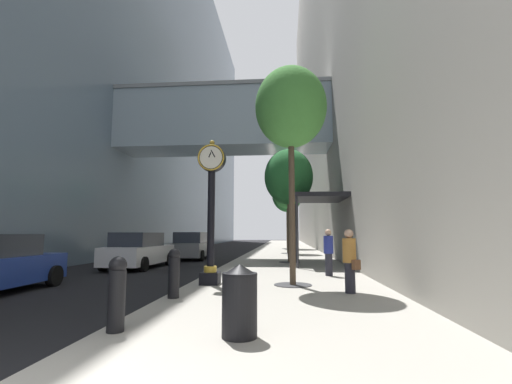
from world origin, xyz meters
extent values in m
plane|color=black|center=(0.00, 27.00, 0.00)|extent=(110.00, 110.00, 0.00)
cube|color=#9E998E|center=(2.88, 30.00, 0.07)|extent=(5.77, 80.00, 0.14)
cube|color=slate|center=(-12.32, 30.00, 18.73)|extent=(9.00, 80.00, 37.47)
cube|color=#93A8B7|center=(-1.03, 19.31, 8.85)|extent=(14.19, 3.20, 3.76)
cube|color=gray|center=(-1.03, 19.31, 10.85)|extent=(14.19, 3.40, 0.24)
cube|color=gray|center=(10.27, 30.00, 21.22)|extent=(9.00, 80.00, 42.44)
cube|color=black|center=(0.69, 7.76, 0.32)|extent=(0.55, 0.55, 0.35)
cylinder|color=gold|center=(0.69, 7.76, 0.58)|extent=(0.39, 0.38, 0.18)
cylinder|color=black|center=(0.69, 7.76, 2.09)|extent=(0.22, 0.22, 2.85)
cylinder|color=black|center=(0.69, 7.76, 3.94)|extent=(0.84, 0.28, 0.84)
torus|color=gold|center=(0.69, 7.60, 3.94)|extent=(0.82, 0.05, 0.82)
cylinder|color=silver|center=(0.69, 7.61, 3.94)|extent=(0.69, 0.01, 0.69)
cylinder|color=silver|center=(0.69, 7.91, 3.94)|extent=(0.69, 0.01, 0.69)
sphere|color=gold|center=(0.69, 7.76, 4.43)|extent=(0.16, 0.16, 0.16)
cube|color=black|center=(0.65, 7.60, 4.02)|extent=(0.09, 0.01, 0.17)
cube|color=black|center=(0.75, 7.60, 4.05)|extent=(0.15, 0.01, 0.24)
cylinder|color=black|center=(0.30, 2.68, 0.61)|extent=(0.26, 0.26, 0.93)
sphere|color=black|center=(0.30, 2.68, 1.14)|extent=(0.28, 0.28, 0.28)
cylinder|color=black|center=(0.30, 5.51, 0.61)|extent=(0.26, 0.26, 0.93)
sphere|color=black|center=(0.30, 5.51, 1.14)|extent=(0.28, 0.28, 0.28)
cylinder|color=#333335|center=(3.13, 7.77, 0.15)|extent=(1.10, 1.10, 0.02)
cylinder|color=#4C3D2D|center=(3.13, 7.77, 2.41)|extent=(0.18, 0.18, 4.55)
ellipsoid|color=#428438|center=(3.13, 7.77, 5.51)|extent=(2.19, 2.19, 2.52)
cylinder|color=#333335|center=(3.13, 15.83, 0.15)|extent=(1.10, 1.10, 0.02)
cylinder|color=#4C3D2D|center=(3.13, 15.83, 1.90)|extent=(0.18, 0.18, 3.52)
ellipsoid|color=#23602D|center=(3.13, 15.83, 4.63)|extent=(2.58, 2.58, 2.97)
cylinder|color=#333335|center=(3.13, 23.90, 0.15)|extent=(1.10, 1.10, 0.02)
cylinder|color=#4C3D2D|center=(3.13, 23.90, 2.05)|extent=(0.18, 0.18, 3.82)
ellipsoid|color=#2D7033|center=(3.13, 23.90, 4.86)|extent=(2.41, 2.41, 2.77)
cylinder|color=#333335|center=(3.13, 31.96, 0.15)|extent=(1.10, 1.10, 0.02)
cylinder|color=brown|center=(3.13, 31.96, 2.22)|extent=(0.18, 0.18, 4.17)
ellipsoid|color=#23602D|center=(3.13, 31.96, 5.42)|extent=(2.98, 2.98, 3.42)
cylinder|color=black|center=(2.24, 2.56, 0.60)|extent=(0.52, 0.52, 0.92)
cone|color=black|center=(2.24, 2.56, 1.11)|extent=(0.53, 0.53, 0.16)
cylinder|color=#23232D|center=(4.55, 6.52, 0.52)|extent=(0.36, 0.36, 0.76)
cylinder|color=#B77A33|center=(4.55, 6.52, 1.21)|extent=(0.47, 0.47, 0.61)
sphere|color=tan|center=(4.55, 6.52, 1.63)|extent=(0.23, 0.23, 0.23)
cube|color=brown|center=(4.68, 6.35, 0.86)|extent=(0.23, 0.21, 0.24)
cylinder|color=#23232D|center=(4.46, 10.15, 0.53)|extent=(0.33, 0.33, 0.78)
cylinder|color=navy|center=(4.46, 10.15, 1.23)|extent=(0.43, 0.43, 0.63)
sphere|color=tan|center=(4.46, 10.15, 1.67)|extent=(0.24, 0.24, 0.24)
cube|color=black|center=(4.57, 14.40, 3.34)|extent=(2.40, 3.60, 0.20)
cylinder|color=#333338|center=(3.45, 12.80, 1.74)|extent=(0.10, 0.10, 3.20)
cylinder|color=#333338|center=(3.45, 16.00, 1.74)|extent=(0.10, 0.10, 3.20)
cube|color=slate|center=(-2.98, 19.33, 0.63)|extent=(1.97, 4.40, 0.83)
cube|color=#282D38|center=(-2.97, 19.12, 1.36)|extent=(1.71, 2.47, 0.68)
cylinder|color=black|center=(-3.95, 20.80, 0.32)|extent=(0.23, 0.64, 0.64)
cylinder|color=black|center=(-2.06, 20.83, 0.32)|extent=(0.23, 0.64, 0.64)
cylinder|color=black|center=(-3.90, 17.83, 0.32)|extent=(0.23, 0.64, 0.64)
cylinder|color=black|center=(-2.00, 17.87, 0.32)|extent=(0.23, 0.64, 0.64)
cylinder|color=black|center=(-6.02, 7.83, 0.32)|extent=(0.24, 0.65, 0.64)
cylinder|color=black|center=(-4.28, 7.89, 0.32)|extent=(0.24, 0.65, 0.64)
cube|color=#B7BABF|center=(-4.96, 26.22, 0.60)|extent=(1.91, 4.31, 0.77)
cube|color=#282D38|center=(-4.95, 26.01, 1.28)|extent=(1.62, 2.43, 0.63)
cylinder|color=black|center=(-5.89, 27.62, 0.32)|extent=(0.25, 0.65, 0.64)
cylinder|color=black|center=(-4.15, 27.69, 0.32)|extent=(0.25, 0.65, 0.64)
cylinder|color=black|center=(-5.77, 24.74, 0.32)|extent=(0.25, 0.65, 0.64)
cylinder|color=black|center=(-4.04, 24.81, 0.32)|extent=(0.25, 0.65, 0.64)
cube|color=silver|center=(-4.03, 13.70, 0.63)|extent=(1.91, 4.65, 0.81)
cube|color=#282D38|center=(-4.04, 13.47, 1.34)|extent=(1.65, 2.62, 0.66)
cylinder|color=black|center=(-4.92, 15.29, 0.32)|extent=(0.23, 0.64, 0.64)
cylinder|color=black|center=(-3.09, 15.26, 0.32)|extent=(0.23, 0.64, 0.64)
cylinder|color=black|center=(-4.97, 12.15, 0.32)|extent=(0.23, 0.64, 0.64)
cylinder|color=black|center=(-3.15, 12.11, 0.32)|extent=(0.23, 0.64, 0.64)
camera|label=1|loc=(2.92, -2.71, 1.65)|focal=24.61mm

